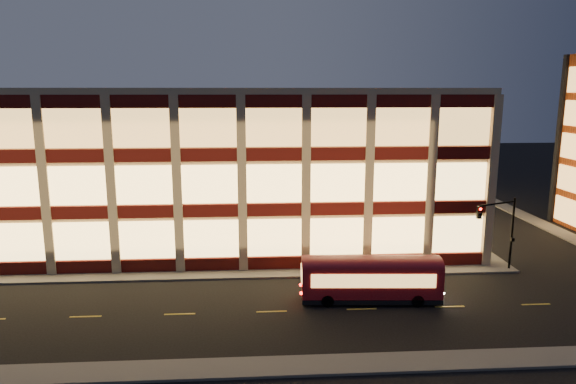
{
  "coord_description": "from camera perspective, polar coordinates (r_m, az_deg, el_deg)",
  "views": [
    {
      "loc": [
        3.04,
        -37.58,
        14.32
      ],
      "look_at": [
        5.98,
        8.0,
        5.24
      ],
      "focal_mm": 32.0,
      "sensor_mm": 36.0,
      "label": 1
    }
  ],
  "objects": [
    {
      "name": "ground",
      "position": [
        40.33,
        -7.88,
        -9.67
      ],
      "size": [
        200.0,
        200.0,
        0.0
      ],
      "primitive_type": "plane",
      "color": "black",
      "rests_on": "ground"
    },
    {
      "name": "sidewalk_office_south",
      "position": [
        41.57,
        -11.97,
        -9.05
      ],
      "size": [
        54.0,
        2.0,
        0.15
      ],
      "primitive_type": "cube",
      "color": "#514F4C",
      "rests_on": "ground"
    },
    {
      "name": "sidewalk_office_east",
      "position": [
        59.83,
        15.93,
        -2.97
      ],
      "size": [
        2.0,
        30.0,
        0.15
      ],
      "primitive_type": "cube",
      "color": "#514F4C",
      "rests_on": "ground"
    },
    {
      "name": "sidewalk_tower_west",
      "position": [
        64.34,
        25.21,
        -2.64
      ],
      "size": [
        2.0,
        30.0,
        0.15
      ],
      "primitive_type": "cube",
      "color": "#514F4C",
      "rests_on": "ground"
    },
    {
      "name": "sidewalk_near",
      "position": [
        28.57,
        -9.83,
        -18.84
      ],
      "size": [
        100.0,
        2.0,
        0.15
      ],
      "primitive_type": "cube",
      "color": "#514F4C",
      "rests_on": "ground"
    },
    {
      "name": "office_building",
      "position": [
        55.27,
        -9.87,
        3.73
      ],
      "size": [
        50.45,
        30.45,
        14.5
      ],
      "color": "tan",
      "rests_on": "ground"
    },
    {
      "name": "traffic_signal_far",
      "position": [
        43.61,
        22.55,
        -3.17
      ],
      "size": [
        3.79,
        1.87,
        6.0
      ],
      "color": "black",
      "rests_on": "ground"
    },
    {
      "name": "trolley_bus",
      "position": [
        36.13,
        9.17,
        -9.23
      ],
      "size": [
        9.59,
        3.01,
        3.2
      ],
      "rotation": [
        0.0,
        0.0,
        -0.06
      ],
      "color": "maroon",
      "rests_on": "ground"
    }
  ]
}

